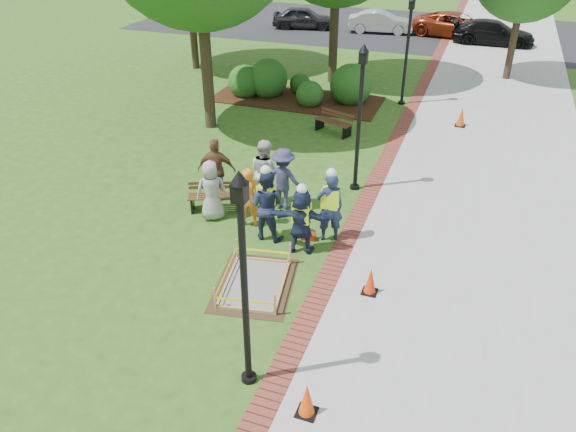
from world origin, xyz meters
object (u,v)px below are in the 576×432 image
(cone_front, at_px, (307,400))
(hivis_worker_b, at_px, (330,205))
(hivis_worker_c, at_px, (266,203))
(hivis_worker_a, at_px, (301,219))
(bench_near, at_px, (215,202))
(lamp_near, at_px, (244,270))
(wet_concrete_pad, at_px, (255,276))

(cone_front, relative_size, hivis_worker_b, 0.35)
(hivis_worker_c, bearing_deg, hivis_worker_a, -16.48)
(hivis_worker_a, bearing_deg, hivis_worker_b, 57.06)
(hivis_worker_a, relative_size, hivis_worker_b, 0.93)
(bench_near, height_order, hivis_worker_b, hivis_worker_b)
(hivis_worker_b, xyz_separation_m, hivis_worker_c, (-1.52, -0.45, 0.02))
(bench_near, distance_m, cone_front, 7.41)
(lamp_near, xyz_separation_m, hivis_worker_b, (0.04, 5.08, -1.50))
(hivis_worker_b, distance_m, hivis_worker_c, 1.59)
(wet_concrete_pad, relative_size, cone_front, 3.69)
(bench_near, xyz_separation_m, hivis_worker_a, (2.90, -1.12, 0.67))
(cone_front, bearing_deg, bench_near, 128.28)
(lamp_near, bearing_deg, wet_concrete_pad, 110.54)
(wet_concrete_pad, relative_size, lamp_near, 0.60)
(wet_concrete_pad, distance_m, lamp_near, 3.61)
(bench_near, distance_m, lamp_near, 6.77)
(cone_front, height_order, hivis_worker_a, hivis_worker_a)
(cone_front, bearing_deg, hivis_worker_b, 102.37)
(lamp_near, height_order, hivis_worker_a, lamp_near)
(bench_near, xyz_separation_m, cone_front, (4.59, -5.81, 0.09))
(hivis_worker_b, bearing_deg, hivis_worker_c, -163.49)
(hivis_worker_a, bearing_deg, hivis_worker_c, 163.52)
(lamp_near, relative_size, hivis_worker_c, 2.10)
(hivis_worker_b, relative_size, hivis_worker_c, 0.98)
(cone_front, height_order, lamp_near, lamp_near)
(hivis_worker_b, bearing_deg, bench_near, 173.93)
(hivis_worker_a, xyz_separation_m, hivis_worker_c, (-1.03, 0.30, 0.08))
(cone_front, xyz_separation_m, hivis_worker_c, (-2.72, 5.00, 0.66))
(bench_near, distance_m, hivis_worker_a, 3.18)
(lamp_near, bearing_deg, hivis_worker_b, 89.54)
(bench_near, distance_m, hivis_worker_b, 3.49)
(wet_concrete_pad, bearing_deg, cone_front, -53.63)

